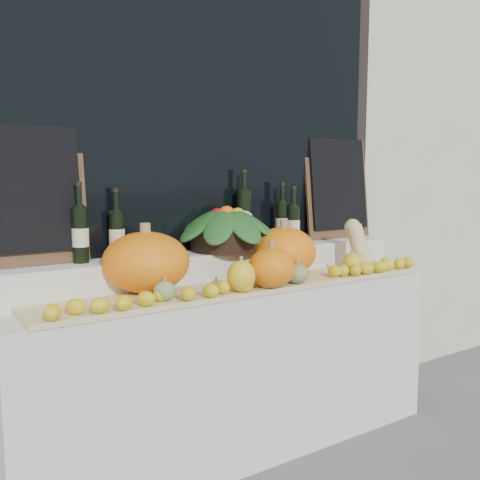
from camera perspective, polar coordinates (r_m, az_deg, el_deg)
name	(u,v)px	position (r m, az deg, el deg)	size (l,w,h in m)	color
storefront_facade	(166,37)	(3.40, -7.86, 20.68)	(7.00, 0.94, 4.50)	beige
display_sill	(232,368)	(2.86, -0.84, -13.46)	(2.30, 0.55, 0.88)	silver
rear_tier	(217,265)	(2.85, -2.48, -2.71)	(2.30, 0.25, 0.16)	silver
straw_bedding	(246,287)	(2.63, 0.60, -5.03)	(2.10, 0.32, 0.03)	tan
pumpkin_left	(146,262)	(2.48, -10.00, -2.33)	(0.40, 0.40, 0.28)	orange
pumpkin_right	(284,252)	(2.83, 4.68, -1.25)	(0.34, 0.34, 0.26)	orange
pumpkin_center	(271,268)	(2.55, 3.37, -2.98)	(0.23, 0.23, 0.19)	orange
butternut_squash	(359,247)	(3.08, 12.61, -0.78)	(0.13, 0.20, 0.28)	#DAC280
decorative_gourds	(269,275)	(2.58, 3.15, -3.76)	(1.23, 0.17, 0.17)	#305A1B
lemon_heap	(258,282)	(2.54, 1.99, -4.50)	(2.20, 0.16, 0.06)	yellow
produce_bowl	(227,228)	(2.84, -1.44, 1.29)	(0.59, 0.59, 0.25)	black
wine_bottle_far_left	(80,234)	(2.54, -16.67, 0.63)	(0.08, 0.08, 0.37)	black
wine_bottle_near_left	(117,235)	(2.62, -13.00, 0.57)	(0.08, 0.08, 0.34)	black
wine_bottle_tall	(244,219)	(2.93, 0.43, 2.31)	(0.08, 0.08, 0.43)	black
wine_bottle_near_right	(282,223)	(3.07, 4.50, 1.87)	(0.08, 0.08, 0.35)	black
wine_bottle_far_right	(293,225)	(3.07, 5.70, 1.65)	(0.08, 0.08, 0.33)	black
chalkboard_left	(29,193)	(2.53, -21.58, 4.71)	(0.50, 0.10, 0.62)	#4C331E
chalkboard_right	(338,187)	(3.42, 10.38, 5.63)	(0.50, 0.10, 0.62)	#4C331E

